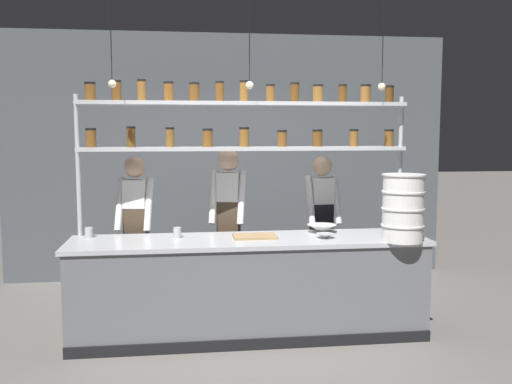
{
  "coord_description": "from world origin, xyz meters",
  "views": [
    {
      "loc": [
        -0.6,
        -5.13,
        1.91
      ],
      "look_at": [
        0.09,
        0.2,
        1.33
      ],
      "focal_mm": 40.0,
      "sensor_mm": 36.0,
      "label": 1
    }
  ],
  "objects": [
    {
      "name": "pendant_light_row",
      "position": [
        0.02,
        0.0,
        2.36
      ],
      "size": [
        2.5,
        0.07,
        0.81
      ],
      "color": "black"
    },
    {
      "name": "chef_center",
      "position": [
        -0.13,
        0.66,
        1.0
      ],
      "size": [
        0.41,
        0.34,
        1.72
      ],
      "rotation": [
        0.0,
        0.0,
        -0.27
      ],
      "color": "black",
      "rests_on": "ground_plane"
    },
    {
      "name": "prep_bowl_center_front",
      "position": [
        0.74,
        0.21,
        0.96
      ],
      "size": [
        0.29,
        0.29,
        0.08
      ],
      "color": "silver",
      "rests_on": "prep_counter"
    },
    {
      "name": "cutting_board",
      "position": [
        0.06,
        0.03,
        0.93
      ],
      "size": [
        0.4,
        0.26,
        0.02
      ],
      "color": "#A88456",
      "rests_on": "prep_counter"
    },
    {
      "name": "back_wall",
      "position": [
        0.0,
        2.25,
        1.57
      ],
      "size": [
        5.69,
        0.12,
        3.13
      ],
      "primitive_type": "cube",
      "color": "#4C5156",
      "rests_on": "ground_plane"
    },
    {
      "name": "prep_bowl_near_left",
      "position": [
        0.7,
        -0.08,
        0.94
      ],
      "size": [
        0.16,
        0.16,
        0.05
      ],
      "color": "#B2B7BC",
      "rests_on": "prep_counter"
    },
    {
      "name": "ground_plane",
      "position": [
        0.0,
        0.0,
        0.0
      ],
      "size": [
        40.0,
        40.0,
        0.0
      ],
      "primitive_type": "plane",
      "color": "slate"
    },
    {
      "name": "serving_cup_front",
      "position": [
        -1.47,
        0.24,
        0.97
      ],
      "size": [
        0.07,
        0.07,
        0.09
      ],
      "color": "#B2B7BC",
      "rests_on": "prep_counter"
    },
    {
      "name": "spice_shelf_unit",
      "position": [
        -0.01,
        0.33,
        1.93
      ],
      "size": [
        3.17,
        0.28,
        2.38
      ],
      "color": "#B7BABF",
      "rests_on": "ground_plane"
    },
    {
      "name": "prep_counter",
      "position": [
        0.0,
        -0.0,
        0.46
      ],
      "size": [
        3.29,
        0.76,
        0.92
      ],
      "color": "slate",
      "rests_on": "ground_plane"
    },
    {
      "name": "container_stack",
      "position": [
        1.35,
        -0.31,
        1.22
      ],
      "size": [
        0.38,
        0.38,
        0.6
      ],
      "color": "white",
      "rests_on": "prep_counter"
    },
    {
      "name": "chef_left",
      "position": [
        -1.07,
        0.59,
        0.95
      ],
      "size": [
        0.4,
        0.32,
        1.66
      ],
      "rotation": [
        0.0,
        0.0,
        -0.18
      ],
      "color": "black",
      "rests_on": "ground_plane"
    },
    {
      "name": "serving_cup_by_board",
      "position": [
        -0.65,
        0.12,
        0.97
      ],
      "size": [
        0.07,
        0.07,
        0.1
      ],
      "color": "#B2B7BC",
      "rests_on": "prep_counter"
    },
    {
      "name": "chef_right",
      "position": [
        0.88,
        0.79,
        0.94
      ],
      "size": [
        0.37,
        0.3,
        1.63
      ],
      "rotation": [
        0.0,
        0.0,
        0.06
      ],
      "color": "black",
      "rests_on": "ground_plane"
    }
  ]
}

